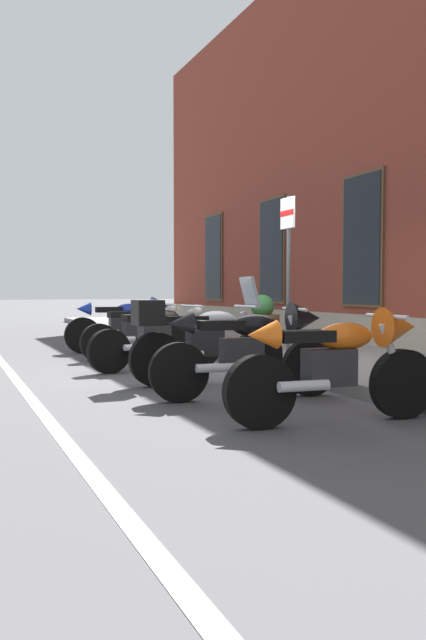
% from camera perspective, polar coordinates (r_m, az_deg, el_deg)
% --- Properties ---
extents(ground_plane, '(140.00, 140.00, 0.00)m').
position_cam_1_polar(ground_plane, '(8.86, 3.77, -4.75)').
color(ground_plane, '#4C4C4F').
extents(sidewalk, '(30.34, 3.20, 0.15)m').
position_cam_1_polar(sidewalk, '(9.68, 12.23, -3.72)').
color(sidewalk, slate).
rests_on(sidewalk, ground_plane).
extents(lane_stripe, '(30.34, 0.12, 0.01)m').
position_cam_1_polar(lane_stripe, '(7.93, -17.35, -5.73)').
color(lane_stripe, silver).
rests_on(lane_stripe, ground_plane).
extents(motorcycle_blue_sport, '(0.62, 2.20, 1.04)m').
position_cam_1_polar(motorcycle_blue_sport, '(11.71, -7.80, -0.17)').
color(motorcycle_blue_sport, black).
rests_on(motorcycle_blue_sport, ground_plane).
extents(motorcycle_grey_naked, '(0.62, 2.01, 0.94)m').
position_cam_1_polar(motorcycle_grey_naked, '(10.38, -6.71, -1.04)').
color(motorcycle_grey_naked, black).
rests_on(motorcycle_grey_naked, ground_plane).
extents(motorcycle_black_naked, '(0.64, 2.12, 0.94)m').
position_cam_1_polar(motorcycle_black_naked, '(9.00, -5.00, -1.61)').
color(motorcycle_black_naked, black).
rests_on(motorcycle_black_naked, ground_plane).
extents(motorcycle_silver_touring, '(0.62, 2.02, 1.33)m').
position_cam_1_polar(motorcycle_silver_touring, '(7.61, -1.13, -1.79)').
color(motorcycle_silver_touring, black).
rests_on(motorcycle_silver_touring, ground_plane).
extents(motorcycle_black_sport, '(0.62, 2.08, 1.03)m').
position_cam_1_polar(motorcycle_black_sport, '(6.59, 3.75, -2.42)').
color(motorcycle_black_sport, black).
rests_on(motorcycle_black_sport, ground_plane).
extents(motorcycle_orange_sport, '(0.62, 2.02, 1.01)m').
position_cam_1_polar(motorcycle_orange_sport, '(5.50, 11.82, -3.63)').
color(motorcycle_orange_sport, black).
rests_on(motorcycle_orange_sport, ground_plane).
extents(parking_sign, '(0.36, 0.07, 2.36)m').
position_cam_1_polar(parking_sign, '(9.01, 6.93, 6.07)').
color(parking_sign, '#4C4C51').
rests_on(parking_sign, sidewalk).
extents(barrel_planter, '(0.61, 0.61, 0.93)m').
position_cam_1_polar(barrel_planter, '(10.52, 4.57, -0.57)').
color(barrel_planter, brown).
rests_on(barrel_planter, sidewalk).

